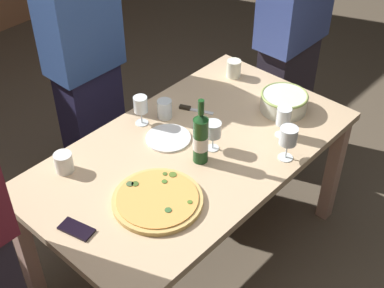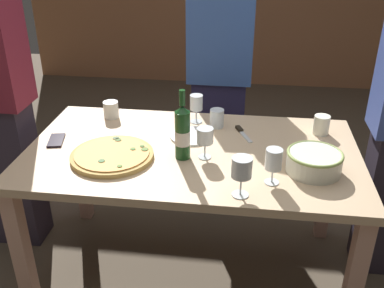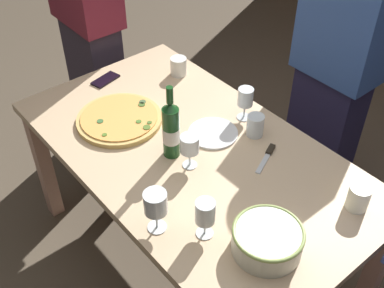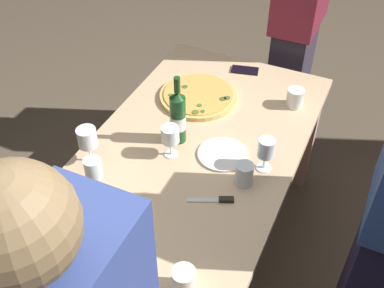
{
  "view_description": "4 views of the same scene",
  "coord_description": "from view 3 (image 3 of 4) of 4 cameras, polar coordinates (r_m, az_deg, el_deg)",
  "views": [
    {
      "loc": [
        -1.44,
        -1.3,
        2.36
      ],
      "look_at": [
        0.0,
        0.0,
        0.78
      ],
      "focal_mm": 49.9,
      "sensor_mm": 36.0,
      "label": 1
    },
    {
      "loc": [
        0.24,
        -1.88,
        1.75
      ],
      "look_at": [
        0.0,
        0.0,
        0.78
      ],
      "focal_mm": 41.53,
      "sensor_mm": 36.0,
      "label": 2
    },
    {
      "loc": [
        1.17,
        -0.97,
        2.09
      ],
      "look_at": [
        0.0,
        0.0,
        0.78
      ],
      "focal_mm": 44.8,
      "sensor_mm": 36.0,
      "label": 3
    },
    {
      "loc": [
        1.39,
        0.64,
        2.16
      ],
      "look_at": [
        0.0,
        0.0,
        0.78
      ],
      "focal_mm": 44.16,
      "sensor_mm": 36.0,
      "label": 4
    }
  ],
  "objects": [
    {
      "name": "ground_plane",
      "position": [
        2.58,
        -0.0,
        -13.25
      ],
      "size": [
        8.0,
        8.0,
        0.0
      ],
      "primitive_type": "plane",
      "color": "brown"
    },
    {
      "name": "dining_table",
      "position": [
        2.08,
        -0.0,
        -2.56
      ],
      "size": [
        1.6,
        0.9,
        0.75
      ],
      "color": "#D2B188",
      "rests_on": "ground"
    },
    {
      "name": "pizza",
      "position": [
        2.19,
        -8.64,
        2.98
      ],
      "size": [
        0.39,
        0.39,
        0.03
      ],
      "color": "#DAB161",
      "rests_on": "dining_table"
    },
    {
      "name": "serving_bowl",
      "position": [
        1.65,
        8.97,
        -11.13
      ],
      "size": [
        0.24,
        0.24,
        0.09
      ],
      "color": "silver",
      "rests_on": "dining_table"
    },
    {
      "name": "wine_bottle",
      "position": [
        1.92,
        -2.52,
        1.75
      ],
      "size": [
        0.07,
        0.07,
        0.33
      ],
      "color": "#18431B",
      "rests_on": "dining_table"
    },
    {
      "name": "wine_glass_near_pizza",
      "position": [
        2.14,
        6.37,
        5.38
      ],
      "size": [
        0.07,
        0.07,
        0.16
      ],
      "color": "white",
      "rests_on": "dining_table"
    },
    {
      "name": "wine_glass_by_bottle",
      "position": [
        1.88,
        -0.28,
        -0.19
      ],
      "size": [
        0.08,
        0.08,
        0.15
      ],
      "color": "white",
      "rests_on": "dining_table"
    },
    {
      "name": "wine_glass_far_left",
      "position": [
        1.64,
        -4.37,
        -7.1
      ],
      "size": [
        0.08,
        0.08,
        0.17
      ],
      "color": "white",
      "rests_on": "dining_table"
    },
    {
      "name": "wine_glass_far_right",
      "position": [
        1.63,
        1.58,
        -8.3
      ],
      "size": [
        0.07,
        0.07,
        0.16
      ],
      "color": "white",
      "rests_on": "dining_table"
    },
    {
      "name": "cup_amber",
      "position": [
        2.47,
        -1.61,
        9.23
      ],
      "size": [
        0.08,
        0.08,
        0.09
      ],
      "primitive_type": "cylinder",
      "color": "white",
      "rests_on": "dining_table"
    },
    {
      "name": "cup_ceramic",
      "position": [
        2.08,
        7.54,
        2.21
      ],
      "size": [
        0.07,
        0.07,
        0.1
      ],
      "primitive_type": "cylinder",
      "color": "white",
      "rests_on": "dining_table"
    },
    {
      "name": "cup_spare",
      "position": [
        1.86,
        19.2,
        -6.05
      ],
      "size": [
        0.08,
        0.08,
        0.1
      ],
      "primitive_type": "cylinder",
      "color": "white",
      "rests_on": "dining_table"
    },
    {
      "name": "side_plate",
      "position": [
        2.1,
        2.51,
        1.32
      ],
      "size": [
        0.22,
        0.22,
        0.01
      ],
      "primitive_type": "cylinder",
      "color": "white",
      "rests_on": "dining_table"
    },
    {
      "name": "cell_phone",
      "position": [
        2.48,
        -10.18,
        7.58
      ],
      "size": [
        0.1,
        0.16,
        0.01
      ],
      "primitive_type": "cube",
      "rotation": [
        0.0,
        0.0,
        3.37
      ],
      "color": "black",
      "rests_on": "dining_table"
    },
    {
      "name": "pizza_knife",
      "position": [
        2.01,
        8.98,
        -1.3
      ],
      "size": [
        0.09,
        0.18,
        0.02
      ],
      "color": "silver",
      "rests_on": "dining_table"
    },
    {
      "name": "person_guest_left",
      "position": [
        2.8,
        -12.36,
        14.69
      ],
      "size": [
        0.42,
        0.24,
        1.76
      ],
      "rotation": [
        0.0,
        0.0,
        -0.15
      ],
      "color": "#332B3A",
      "rests_on": "ground"
    },
    {
      "name": "person_guest_right",
      "position": [
        2.48,
        16.82,
        8.58
      ],
      "size": [
        0.4,
        0.24,
        1.65
      ],
      "rotation": [
        0.0,
        0.0,
        -1.65
      ],
      "color": "#221F3F",
      "rests_on": "ground"
    }
  ]
}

